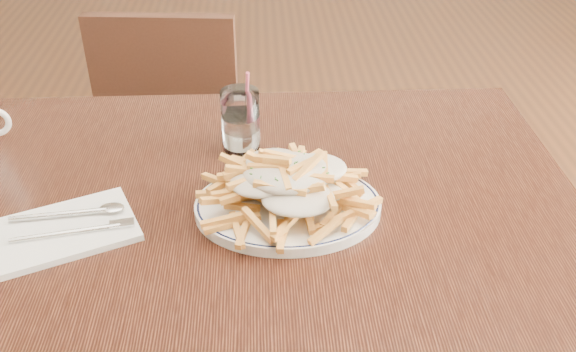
{
  "coord_description": "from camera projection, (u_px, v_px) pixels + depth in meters",
  "views": [
    {
      "loc": [
        0.06,
        -0.87,
        1.38
      ],
      "look_at": [
        0.1,
        -0.03,
        0.82
      ],
      "focal_mm": 40.0,
      "sensor_mm": 36.0,
      "label": 1
    }
  ],
  "objects": [
    {
      "name": "napkin",
      "position": [
        62.0,
        231.0,
        1.0
      ],
      "size": [
        0.26,
        0.22,
        0.01
      ],
      "primitive_type": "cube",
      "rotation": [
        0.0,
        0.0,
        0.41
      ],
      "color": "silver",
      "rests_on": "table"
    },
    {
      "name": "fries_plate",
      "position": [
        288.0,
        206.0,
        1.04
      ],
      "size": [
        0.33,
        0.29,
        0.02
      ],
      "color": "white",
      "rests_on": "table"
    },
    {
      "name": "loaded_fries",
      "position": [
        288.0,
        180.0,
        1.01
      ],
      "size": [
        0.32,
        0.29,
        0.08
      ],
      "color": "gold",
      "rests_on": "fries_plate"
    },
    {
      "name": "cutlery",
      "position": [
        62.0,
        224.0,
        1.0
      ],
      "size": [
        0.21,
        0.1,
        0.01
      ],
      "color": "silver",
      "rests_on": "napkin"
    },
    {
      "name": "water_glass",
      "position": [
        241.0,
        123.0,
        1.19
      ],
      "size": [
        0.07,
        0.07,
        0.16
      ],
      "color": "white",
      "rests_on": "table"
    },
    {
      "name": "chair_far",
      "position": [
        178.0,
        124.0,
        1.86
      ],
      "size": [
        0.41,
        0.41,
        0.83
      ],
      "color": "black",
      "rests_on": "ground"
    },
    {
      "name": "table",
      "position": [
        228.0,
        238.0,
        1.11
      ],
      "size": [
        1.2,
        0.8,
        0.75
      ],
      "color": "black",
      "rests_on": "ground"
    }
  ]
}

